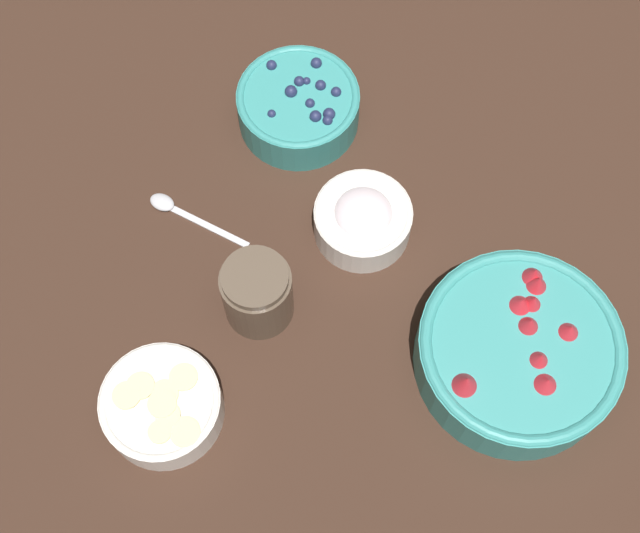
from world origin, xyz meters
TOP-DOWN VIEW (x-y plane):
  - ground_plane at (0.00, 0.00)m, footprint 4.00×4.00m
  - bowl_strawberries at (0.07, 0.22)m, footprint 0.23×0.23m
  - bowl_blueberries at (-0.19, -0.10)m, footprint 0.15×0.15m
  - bowl_bananas at (0.22, -0.15)m, footprint 0.13×0.13m
  - bowl_cream at (-0.05, 0.01)m, footprint 0.12×0.12m
  - jar_chocolate at (0.08, -0.08)m, footprint 0.08×0.08m
  - spoon at (-0.02, -0.21)m, footprint 0.05×0.14m

SIDE VIEW (x-z plane):
  - ground_plane at x=0.00m, z-range 0.00..0.00m
  - spoon at x=-0.02m, z-range 0.00..0.01m
  - bowl_bananas at x=0.22m, z-range 0.00..0.06m
  - bowl_cream at x=-0.05m, z-range 0.00..0.06m
  - bowl_blueberries at x=-0.19m, z-range 0.00..0.06m
  - bowl_strawberries at x=0.07m, z-range 0.00..0.08m
  - jar_chocolate at x=0.08m, z-range 0.00..0.09m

